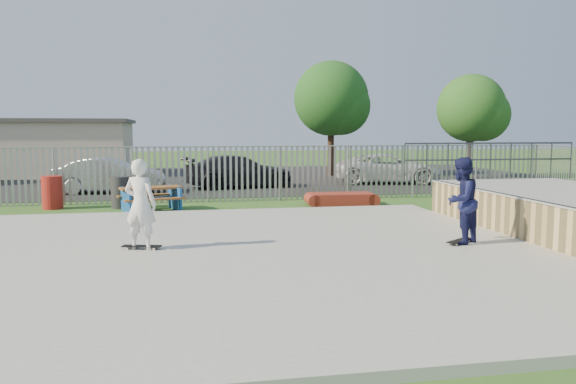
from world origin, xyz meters
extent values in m
plane|color=#26561D|center=(0.00, 0.00, 0.00)|extent=(120.00, 120.00, 0.00)
cube|color=#9D9D98|center=(0.00, 0.00, 0.07)|extent=(15.00, 12.00, 0.15)
cube|color=tan|center=(9.50, 1.00, 0.53)|extent=(4.00, 7.00, 1.05)
cube|color=#9E9E99|center=(9.50, 1.00, 1.07)|extent=(4.05, 7.05, 0.04)
cylinder|color=#383A3F|center=(7.52, 1.00, 1.08)|extent=(0.06, 7.00, 0.06)
cube|color=brown|center=(-0.89, 7.03, 0.76)|extent=(2.00, 1.21, 0.06)
cube|color=brown|center=(-0.72, 6.43, 0.46)|extent=(1.88, 0.79, 0.05)
cube|color=brown|center=(-1.07, 7.63, 0.46)|extent=(1.88, 0.79, 0.05)
cube|color=#164C9A|center=(-0.89, 7.03, 0.38)|extent=(2.00, 1.86, 0.77)
cube|color=maroon|center=(5.50, 7.40, 0.21)|extent=(2.12, 1.15, 0.41)
cylinder|color=maroon|center=(-4.12, 8.25, 0.54)|extent=(0.65, 0.65, 1.08)
cylinder|color=#29292C|center=(-1.93, 8.05, 0.53)|extent=(0.63, 0.63, 1.05)
cube|color=black|center=(0.00, 19.00, 0.01)|extent=(40.00, 18.00, 0.02)
imported|color=#B8B8BD|center=(-2.80, 12.65, 0.74)|extent=(4.48, 1.92, 1.43)
imported|color=black|center=(2.61, 13.91, 0.74)|extent=(5.21, 2.81, 1.44)
imported|color=silver|center=(9.90, 14.57, 0.73)|extent=(5.49, 3.35, 1.42)
cube|color=beige|center=(-8.00, 23.00, 1.50)|extent=(10.00, 6.00, 3.00)
cube|color=#4C4742|center=(-8.00, 23.00, 3.10)|extent=(10.40, 6.40, 0.20)
cylinder|color=#402719|center=(8.33, 19.50, 1.86)|extent=(0.36, 0.36, 3.72)
sphere|color=#204E1B|center=(8.33, 19.50, 4.34)|extent=(4.16, 4.16, 4.16)
cylinder|color=#3C2018|center=(15.29, 16.70, 1.61)|extent=(0.39, 0.39, 3.21)
sphere|color=#28551D|center=(15.29, 16.70, 3.75)|extent=(3.60, 3.60, 3.60)
cube|color=black|center=(5.97, -0.17, 0.21)|extent=(0.77, 0.62, 0.02)
cube|color=black|center=(-0.73, 0.49, 0.21)|extent=(0.82, 0.39, 0.02)
imported|color=#161946|center=(5.97, -0.17, 1.08)|extent=(1.14, 1.09, 1.86)
imported|color=white|center=(-0.73, 0.49, 1.08)|extent=(0.80, 0.68, 1.86)
camera|label=1|loc=(0.14, -11.18, 2.58)|focal=35.00mm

